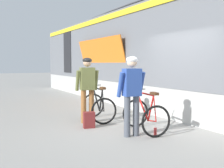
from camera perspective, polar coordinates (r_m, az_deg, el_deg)
The scene contains 8 objects.
ground_plane at distance 6.70m, azimuth 5.15°, elevation -9.47°, with size 80.00×80.00×0.00m, color gray.
train_car at distance 9.16m, azimuth 16.74°, elevation 6.50°, with size 3.25×21.79×3.88m.
cyclist_near_in_blue at distance 5.81m, azimuth 4.27°, elevation -1.06°, with size 0.64×0.35×1.76m.
cyclist_far_in_olive at distance 7.17m, azimuth -5.31°, elevation -0.02°, with size 0.64×0.37×1.76m.
bicycle_near_red at distance 6.31m, azimuth 7.15°, elevation -6.64°, with size 0.87×1.17×0.99m.
bicycle_far_black at distance 7.49m, azimuth -3.02°, elevation -4.84°, with size 0.86×1.16×0.99m.
backpack_on_platform at distance 6.72m, azimuth -4.96°, elevation -7.69°, with size 0.28×0.18×0.40m, color maroon.
water_bottle_near_the_bikes at distance 6.07m, azimuth 9.27°, elevation -10.10°, with size 0.07×0.07×0.18m, color red.
Camera 1 is at (-3.72, -5.34, 1.61)m, focal length 42.57 mm.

